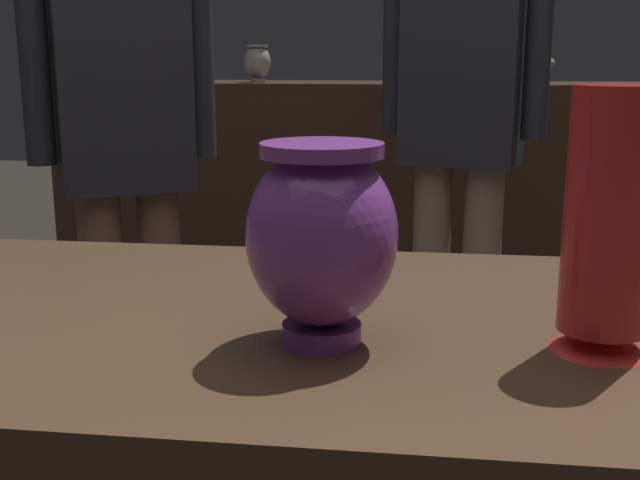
{
  "coord_description": "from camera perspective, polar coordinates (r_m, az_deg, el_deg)",
  "views": [
    {
      "loc": [
        0.12,
        -0.88,
        1.1
      ],
      "look_at": [
        0.01,
        -0.04,
        0.9
      ],
      "focal_mm": 45.04,
      "sensor_mm": 36.0,
      "label": 1
    }
  ],
  "objects": [
    {
      "name": "back_display_shelf",
      "position": [
        3.14,
        5.28,
        2.02
      ],
      "size": [
        2.6,
        0.4,
        0.99
      ],
      "color": "#382619",
      "rests_on": "ground_plane"
    },
    {
      "name": "vase_centerpiece",
      "position": [
        0.82,
        0.13,
        0.35
      ],
      "size": [
        0.16,
        0.16,
        0.21
      ],
      "color": "#7A388E",
      "rests_on": "display_plinth"
    },
    {
      "name": "vase_tall_behind",
      "position": [
        0.84,
        19.81,
        0.98
      ],
      "size": [
        0.1,
        0.1,
        0.27
      ],
      "color": "red",
      "rests_on": "display_plinth"
    },
    {
      "name": "shelf_vase_left",
      "position": [
        3.08,
        -4.47,
        12.52
      ],
      "size": [
        0.1,
        0.1,
        0.14
      ],
      "color": "gray",
      "rests_on": "back_display_shelf"
    },
    {
      "name": "shelf_vase_far_left",
      "position": [
        3.33,
        -13.18,
        13.86
      ],
      "size": [
        0.11,
        0.11,
        0.34
      ],
      "color": "silver",
      "rests_on": "back_display_shelf"
    },
    {
      "name": "shelf_vase_right",
      "position": [
        3.11,
        15.34,
        12.01
      ],
      "size": [
        0.11,
        0.11,
        0.1
      ],
      "color": "gray",
      "rests_on": "back_display_shelf"
    },
    {
      "name": "visitor_center_back",
      "position": [
        2.31,
        10.04,
        9.03
      ],
      "size": [
        0.45,
        0.26,
        1.6
      ],
      "rotation": [
        0.0,
        0.0,
        2.86
      ],
      "color": "#846B56",
      "rests_on": "ground_plane"
    },
    {
      "name": "visitor_near_left",
      "position": [
        2.08,
        -13.73,
        7.28
      ],
      "size": [
        0.41,
        0.32,
        1.53
      ],
      "rotation": [
        0.0,
        0.0,
        3.67
      ],
      "color": "brown",
      "rests_on": "ground_plane"
    }
  ]
}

